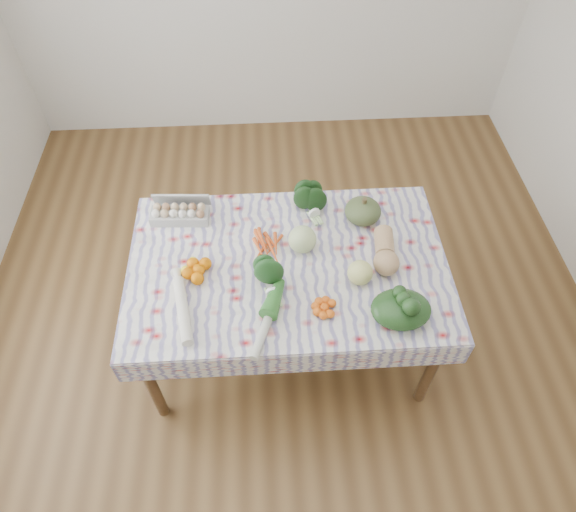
# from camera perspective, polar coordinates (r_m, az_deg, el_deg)

# --- Properties ---
(ground) EXTENTS (4.50, 4.50, 0.00)m
(ground) POSITION_cam_1_polar(r_m,az_deg,el_deg) (3.29, 0.00, -9.08)
(ground) COLOR brown
(ground) RESTS_ON ground
(dining_table) EXTENTS (1.60, 1.00, 0.75)m
(dining_table) POSITION_cam_1_polar(r_m,az_deg,el_deg) (2.73, 0.00, -1.89)
(dining_table) COLOR brown
(dining_table) RESTS_ON ground
(tablecloth) EXTENTS (1.66, 1.06, 0.01)m
(tablecloth) POSITION_cam_1_polar(r_m,az_deg,el_deg) (2.67, 0.00, -0.87)
(tablecloth) COLOR silver
(tablecloth) RESTS_ON dining_table
(egg_carton) EXTENTS (0.32, 0.15, 0.08)m
(egg_carton) POSITION_cam_1_polar(r_m,az_deg,el_deg) (2.90, -11.95, 4.54)
(egg_carton) COLOR #A8A8A3
(egg_carton) RESTS_ON tablecloth
(carrot_bunch) EXTENTS (0.23, 0.21, 0.04)m
(carrot_bunch) POSITION_cam_1_polar(r_m,az_deg,el_deg) (2.72, -2.30, 1.24)
(carrot_bunch) COLOR #DC551F
(carrot_bunch) RESTS_ON tablecloth
(kale_bunch) EXTENTS (0.22, 0.21, 0.15)m
(kale_bunch) POSITION_cam_1_polar(r_m,az_deg,el_deg) (2.85, 2.51, 5.95)
(kale_bunch) COLOR #143312
(kale_bunch) RESTS_ON tablecloth
(kabocha_squash) EXTENTS (0.23, 0.23, 0.13)m
(kabocha_squash) POSITION_cam_1_polar(r_m,az_deg,el_deg) (2.85, 8.32, 4.97)
(kabocha_squash) COLOR #46552E
(kabocha_squash) RESTS_ON tablecloth
(cabbage) EXTENTS (0.17, 0.17, 0.15)m
(cabbage) POSITION_cam_1_polar(r_m,az_deg,el_deg) (2.67, 1.60, 1.86)
(cabbage) COLOR #BCD18B
(cabbage) RESTS_ON tablecloth
(butternut_squash) EXTENTS (0.16, 0.30, 0.13)m
(butternut_squash) POSITION_cam_1_polar(r_m,az_deg,el_deg) (2.68, 10.78, 0.64)
(butternut_squash) COLOR tan
(butternut_squash) RESTS_ON tablecloth
(orange_cluster) EXTENTS (0.27, 0.27, 0.07)m
(orange_cluster) POSITION_cam_1_polar(r_m,az_deg,el_deg) (2.63, -9.93, -1.55)
(orange_cluster) COLOR orange
(orange_cluster) RESTS_ON tablecloth
(broccoli) EXTENTS (0.18, 0.18, 0.13)m
(broccoli) POSITION_cam_1_polar(r_m,az_deg,el_deg) (2.51, -1.86, -2.79)
(broccoli) COLOR #1D4B1C
(broccoli) RESTS_ON tablecloth
(mandarin_cluster) EXTENTS (0.18, 0.18, 0.05)m
(mandarin_cluster) POSITION_cam_1_polar(r_m,az_deg,el_deg) (2.48, 4.09, -5.69)
(mandarin_cluster) COLOR orange
(mandarin_cluster) RESTS_ON tablecloth
(grapefruit) EXTENTS (0.16, 0.16, 0.13)m
(grapefruit) POSITION_cam_1_polar(r_m,az_deg,el_deg) (2.57, 8.02, -1.84)
(grapefruit) COLOR #D8DA78
(grapefruit) RESTS_ON tablecloth
(spinach_bag) EXTENTS (0.30, 0.25, 0.13)m
(spinach_bag) POSITION_cam_1_polar(r_m,az_deg,el_deg) (2.48, 12.43, -5.80)
(spinach_bag) COLOR #173314
(spinach_bag) RESTS_ON tablecloth
(daikon) EXTENTS (0.13, 0.40, 0.06)m
(daikon) POSITION_cam_1_polar(r_m,az_deg,el_deg) (2.51, -11.60, -5.90)
(daikon) COLOR silver
(daikon) RESTS_ON tablecloth
(leek) EXTENTS (0.18, 0.41, 0.05)m
(leek) POSITION_cam_1_polar(r_m,az_deg,el_deg) (2.44, -2.30, -7.12)
(leek) COLOR beige
(leek) RESTS_ON tablecloth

